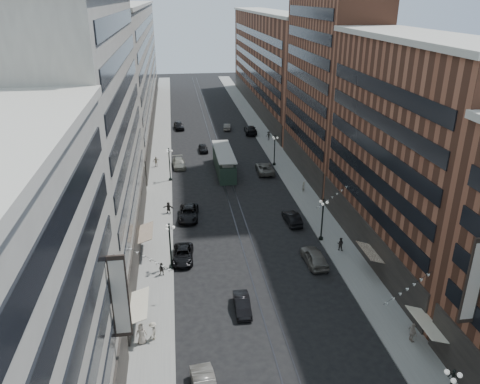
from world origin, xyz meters
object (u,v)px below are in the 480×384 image
car_11 (265,168)px  car_13 (203,148)px  car_4 (314,257)px  pedestrian_9 (269,136)px  car_12 (250,130)px  car_2 (183,255)px  pedestrian_2 (162,269)px  car_7 (189,213)px  car_14 (227,127)px  pedestrian_6 (156,161)px  car_5 (242,304)px  car_10 (292,218)px  pedestrian_8 (303,187)px  pedestrian_5 (168,208)px  lamppost_sw_far (170,244)px  streetcar (224,162)px  pedestrian_1 (141,334)px  lamppost_sw_mid (169,163)px  lamppost_se_mid (275,149)px  pedestrian_7 (340,244)px  lamppost_se_far (322,218)px  pedestrian_4 (413,333)px  pedestrian_extra_0 (153,331)px  car_8 (179,163)px  car_9 (179,126)px

car_11 → car_13: car_11 is taller
car_4 → pedestrian_9: bearing=-97.6°
car_11 → car_12: 24.79m
car_2 → pedestrian_2: bearing=-123.2°
car_7 → pedestrian_9: size_ratio=2.95×
car_14 → pedestrian_6: (-15.30, -23.31, 0.41)m
car_5 → car_10: car_10 is taller
pedestrian_8 → pedestrian_5: bearing=-25.5°
lamppost_sw_far → pedestrian_8: size_ratio=3.42×
streetcar → pedestrian_1: bearing=-105.6°
lamppost_sw_mid → car_5: bearing=-79.3°
pedestrian_6 → lamppost_se_mid: bearing=157.0°
car_14 → pedestrian_7: bearing=104.9°
car_2 → pedestrian_1: pedestrian_1 is taller
lamppost_se_far → pedestrian_8: 15.52m
pedestrian_1 → streetcar: bearing=-107.8°
car_14 → pedestrian_6: size_ratio=2.21×
pedestrian_5 → lamppost_sw_far: bearing=-72.0°
pedestrian_4 → lamppost_sw_mid: bearing=15.5°
car_2 → car_13: (5.07, 40.20, 0.00)m
lamppost_sw_mid → streetcar: (9.20, 3.28, -1.39)m
pedestrian_9 → pedestrian_extra_0: pedestrian_9 is taller
lamppost_sw_mid → car_10: (16.00, -17.84, -2.33)m
car_14 → car_7: bearing=84.6°
lamppost_se_far → car_8: size_ratio=1.06×
pedestrian_4 → car_10: size_ratio=0.39×
lamppost_sw_mid → pedestrian_4: lamppost_sw_mid is taller
car_7 → lamppost_sw_far: bearing=-95.8°
car_5 → pedestrian_7: size_ratio=2.56×
streetcar → pedestrian_4: size_ratio=7.25×
car_8 → car_9: 25.77m
car_10 → car_11: 19.48m
lamppost_se_far → pedestrian_1: 26.47m
pedestrian_4 → car_14: pedestrian_4 is taller
car_4 → car_12: car_12 is taller
car_9 → car_14: (10.81, -1.99, -0.15)m
streetcar → car_7: size_ratio=2.39×
pedestrian_8 → streetcar: bearing=-83.7°
pedestrian_7 → lamppost_se_mid: bearing=-57.7°
car_12 → car_14: (-4.73, 3.96, -0.19)m
lamppost_sw_mid → car_8: bearing=76.9°
pedestrian_6 → pedestrian_7: pedestrian_6 is taller
car_9 → pedestrian_7: (17.79, -58.19, 0.12)m
pedestrian_8 → car_13: bearing=-97.4°
lamppost_sw_mid → car_9: bearing=86.3°
car_13 → pedestrian_8: bearing=-60.1°
car_4 → pedestrian_7: size_ratio=3.16×
car_7 → pedestrian_7: bearing=-28.2°
car_14 → pedestrian_5: bearing=80.8°
lamppost_se_far → pedestrian_2: 20.27m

